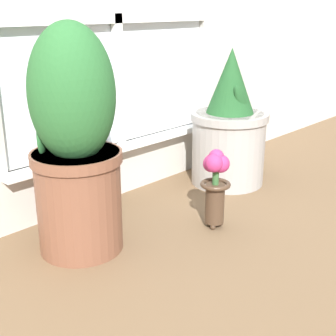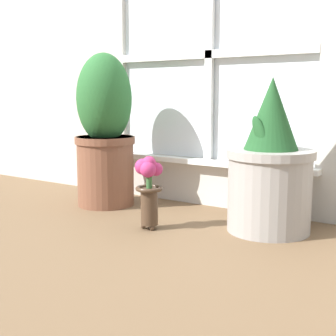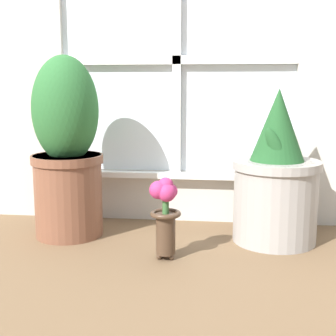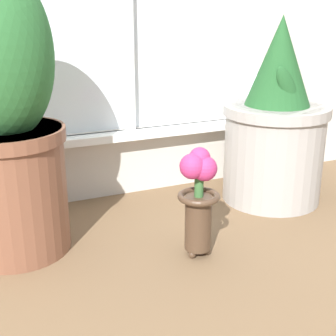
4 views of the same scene
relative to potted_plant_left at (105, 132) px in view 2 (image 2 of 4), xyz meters
name	(u,v)px [view 2 (image 2 of 4)]	position (x,y,z in m)	size (l,w,h in m)	color
ground_plane	(116,241)	(0.40, -0.40, -0.35)	(10.00, 10.00, 0.00)	brown
potted_plant_left	(105,132)	(0.00, 0.00, 0.00)	(0.28, 0.28, 0.71)	brown
potted_plant_right	(270,169)	(0.81, 0.02, -0.10)	(0.33, 0.33, 0.58)	#9E9993
flower_vase	(149,184)	(0.41, -0.22, -0.17)	(0.11, 0.11, 0.29)	#473323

